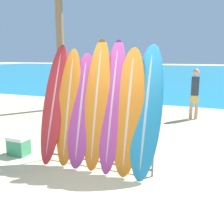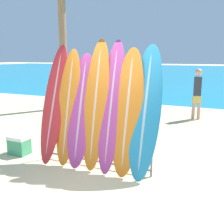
# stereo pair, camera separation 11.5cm
# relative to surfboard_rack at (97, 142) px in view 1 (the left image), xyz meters

# --- Properties ---
(ground_plane) EXTENTS (160.00, 160.00, 0.00)m
(ground_plane) POSITION_rel_surfboard_rack_xyz_m (0.37, -0.62, -0.52)
(ground_plane) COLOR beige
(ocean_water) EXTENTS (120.00, 60.00, 0.01)m
(ocean_water) POSITION_rel_surfboard_rack_xyz_m (0.37, 36.43, -0.52)
(ocean_water) COLOR teal
(ocean_water) RESTS_ON ground_plane
(surfboard_rack) EXTENTS (2.36, 0.04, 0.97)m
(surfboard_rack) POSITION_rel_surfboard_rack_xyz_m (0.00, 0.00, 0.00)
(surfboard_rack) COLOR slate
(surfboard_rack) RESTS_ON ground_plane
(surfboard_slot_0) EXTENTS (0.53, 0.90, 2.49)m
(surfboard_slot_0) POSITION_rel_surfboard_rack_xyz_m (-1.03, 0.06, 0.72)
(surfboard_slot_0) COLOR red
(surfboard_slot_0) RESTS_ON ground_plane
(surfboard_slot_1) EXTENTS (0.53, 0.64, 2.39)m
(surfboard_slot_1) POSITION_rel_surfboard_rack_xyz_m (-0.66, 0.03, 0.67)
(surfboard_slot_1) COLOR orange
(surfboard_slot_1) RESTS_ON ground_plane
(surfboard_slot_2) EXTENTS (0.59, 0.69, 2.31)m
(surfboard_slot_2) POSITION_rel_surfboard_rack_xyz_m (-0.36, 0.02, 0.63)
(surfboard_slot_2) COLOR #B23D8E
(surfboard_slot_2) RESTS_ON ground_plane
(surfboard_slot_3) EXTENTS (0.53, 0.68, 2.58)m
(surfboard_slot_3) POSITION_rel_surfboard_rack_xyz_m (-0.01, 0.04, 0.77)
(surfboard_slot_3) COLOR orange
(surfboard_slot_3) RESTS_ON ground_plane
(surfboard_slot_4) EXTENTS (0.49, 0.76, 2.56)m
(surfboard_slot_4) POSITION_rel_surfboard_rack_xyz_m (0.32, 0.05, 0.76)
(surfboard_slot_4) COLOR #B23D8E
(surfboard_slot_4) RESTS_ON ground_plane
(surfboard_slot_5) EXTENTS (0.59, 0.68, 2.41)m
(surfboard_slot_5) POSITION_rel_surfboard_rack_xyz_m (0.66, 0.03, 0.68)
(surfboard_slot_5) COLOR orange
(surfboard_slot_5) RESTS_ON ground_plane
(surfboard_slot_6) EXTENTS (0.59, 0.81, 2.47)m
(surfboard_slot_6) POSITION_rel_surfboard_rack_xyz_m (1.00, 0.05, 0.71)
(surfboard_slot_6) COLOR teal
(surfboard_slot_6) RESTS_ON ground_plane
(person_near_water) EXTENTS (0.31, 0.24, 1.81)m
(person_near_water) POSITION_rel_surfboard_rack_xyz_m (1.38, 5.19, 0.47)
(person_near_water) COLOR tan
(person_near_water) RESTS_ON ground_plane
(person_mid_beach) EXTENTS (0.27, 0.26, 1.58)m
(person_mid_beach) POSITION_rel_surfboard_rack_xyz_m (-2.34, 5.42, 0.34)
(person_mid_beach) COLOR #A87A5B
(person_mid_beach) RESTS_ON ground_plane
(cooler_box) EXTENTS (0.46, 0.34, 0.44)m
(cooler_box) POSITION_rel_surfboard_rack_xyz_m (-1.96, -0.08, -0.30)
(cooler_box) COLOR #389366
(cooler_box) RESTS_ON ground_plane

